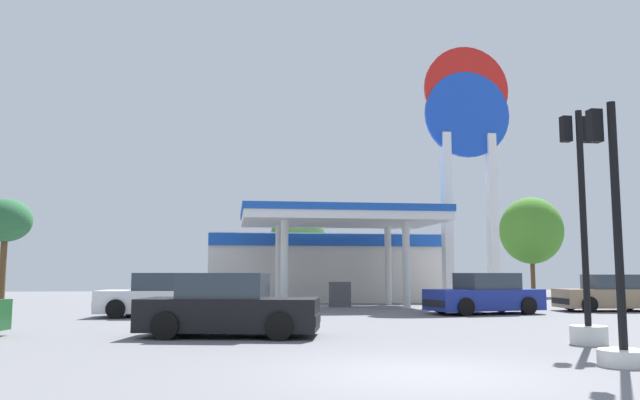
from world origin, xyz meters
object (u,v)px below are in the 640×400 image
at_px(traffic_signal_0, 585,270).
at_px(car_2, 484,295).
at_px(tree_1, 298,236).
at_px(station_pole_sign, 468,138).
at_px(tree_0, 5,221).
at_px(traffic_signal_1, 619,293).
at_px(car_3, 162,297).
at_px(car_1, 229,308).
at_px(tree_2, 531,231).
at_px(car_4, 610,294).

bearing_deg(traffic_signal_0, car_2, 79.99).
bearing_deg(tree_1, station_pole_sign, -58.40).
bearing_deg(tree_0, traffic_signal_1, -56.32).
bearing_deg(car_3, tree_0, 123.43).
height_order(car_1, traffic_signal_0, traffic_signal_0).
height_order(traffic_signal_0, tree_1, tree_1).
relative_size(traffic_signal_0, tree_2, 0.79).
bearing_deg(car_4, car_2, -169.79).
relative_size(car_3, tree_2, 0.69).
xyz_separation_m(car_1, tree_1, (4.15, 24.48, 3.11)).
bearing_deg(car_1, car_2, 37.65).
distance_m(car_4, traffic_signal_1, 16.34).
distance_m(station_pole_sign, car_3, 16.37).
distance_m(car_2, car_4, 5.72).
bearing_deg(car_4, traffic_signal_1, -121.56).
xyz_separation_m(car_1, traffic_signal_0, (7.57, -2.71, 0.88)).
height_order(car_4, tree_2, tree_2).
distance_m(station_pole_sign, tree_0, 26.39).
distance_m(tree_1, tree_2, 15.13).
xyz_separation_m(traffic_signal_0, tree_0, (-20.53, 26.05, 2.91)).
relative_size(station_pole_sign, car_2, 2.79).
relative_size(tree_0, tree_1, 1.08).
distance_m(station_pole_sign, car_1, 18.67).
xyz_separation_m(station_pole_sign, traffic_signal_1, (-4.73, -18.85, -6.72)).
height_order(station_pole_sign, tree_0, station_pole_sign).
bearing_deg(car_2, traffic_signal_0, -100.01).
height_order(station_pole_sign, tree_2, station_pole_sign).
bearing_deg(car_2, tree_0, 144.06).
distance_m(car_2, tree_2, 19.38).
distance_m(car_1, car_4, 17.05).
bearing_deg(traffic_signal_1, car_2, 77.26).
distance_m(traffic_signal_0, tree_1, 27.49).
relative_size(car_2, car_3, 1.02).
xyz_separation_m(traffic_signal_0, traffic_signal_1, (-1.17, -3.00, -0.39)).
xyz_separation_m(station_pole_sign, car_2, (-1.81, -5.94, -7.22)).
bearing_deg(traffic_signal_1, tree_1, 94.26).
distance_m(car_2, car_3, 11.64).
bearing_deg(car_1, car_3, 107.82).
bearing_deg(traffic_signal_1, traffic_signal_0, 68.69).
xyz_separation_m(car_1, traffic_signal_1, (6.40, -5.72, 0.50)).
distance_m(station_pole_sign, traffic_signal_1, 20.56).
height_order(tree_1, tree_2, tree_2).
relative_size(car_1, traffic_signal_1, 1.01).
height_order(car_3, tree_0, tree_0).
height_order(station_pole_sign, car_2, station_pole_sign).
bearing_deg(traffic_signal_0, tree_1, 97.17).
height_order(car_1, tree_2, tree_2).
bearing_deg(tree_1, car_4, -56.43).
xyz_separation_m(car_4, traffic_signal_0, (-7.38, -10.92, 0.91)).
bearing_deg(station_pole_sign, tree_1, 121.60).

